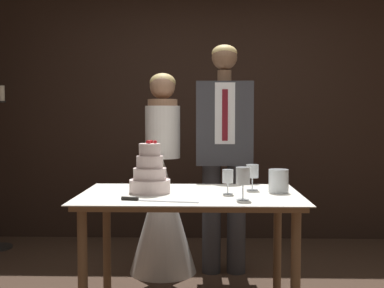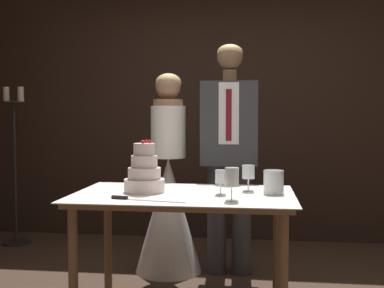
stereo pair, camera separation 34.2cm
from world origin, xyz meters
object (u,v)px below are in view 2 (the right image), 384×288
Objects in this scene: wine_glass_middle at (248,173)px; wine_glass_far at (221,177)px; hurricane_candle at (274,183)px; bride at (168,199)px; candle_stand at (15,170)px; cake_knife at (134,199)px; wine_glass_near at (232,177)px; groom at (229,146)px; cake_table at (184,207)px; tiered_cake at (144,174)px.

wine_glass_middle is 1.10× the size of wine_glass_far.
hurricane_candle is 1.15m from bride.
wine_glass_middle is 0.23m from wine_glass_far.
candle_stand is at bearing 144.75° from wine_glass_far.
hurricane_candle is (0.81, 0.33, 0.06)m from cake_knife.
cake_knife is at bearing -147.77° from wine_glass_middle.
candle_stand reaches higher than wine_glass_near.
wine_glass_far is 0.34m from hurricane_candle.
cake_knife is 0.25× the size of groom.
candle_stand is (-1.64, 1.76, -0.05)m from cake_knife.
hurricane_candle is at bearing -28.61° from wine_glass_middle.
cake_table is 0.86× the size of bride.
wine_glass_middle is at bearing -46.95° from bride.
wine_glass_far is 2.61m from candle_stand.
wine_glass_near is 0.38m from wine_glass_middle.
hurricane_candle reaches higher than cake_knife.
hurricane_candle reaches higher than cake_table.
wine_glass_near reaches higher than cake_table.
tiered_cake is 0.67m from wine_glass_middle.
wine_glass_far is at bearing 37.66° from cake_knife.
wine_glass_middle reaches higher than hurricane_candle.
wine_glass_near is 0.12× the size of candle_stand.
wine_glass_far reaches higher than cake_table.
candle_stand reaches higher than wine_glass_middle.
bride is at bearing 135.94° from hurricane_candle.
wine_glass_middle is 0.11× the size of bride.
bride reaches higher than wine_glass_far.
wine_glass_far is at bearing -167.12° from hurricane_candle.
hurricane_candle is (0.33, 0.07, -0.04)m from wine_glass_far.
wine_glass_near is (0.57, -0.25, 0.02)m from tiered_cake.
tiered_cake is 0.31m from cake_knife.
candle_stand is at bearing 149.68° from wine_glass_middle.
wine_glass_middle is at bearing 76.23° from wine_glass_near.
bride is at bearing 119.31° from wine_glass_far.
groom is (0.50, 0.81, 0.13)m from tiered_cake.
hurricane_candle is (0.16, -0.09, -0.05)m from wine_glass_middle.
cake_knife is 2.66× the size of wine_glass_middle.
groom is (-0.16, 0.69, 0.13)m from wine_glass_middle.
cake_knife is (0.00, -0.29, -0.11)m from tiered_cake.
tiered_cake is 0.49m from wine_glass_far.
bride is (-0.65, 0.69, -0.31)m from wine_glass_middle.
wine_glass_near is 0.11× the size of groom.
candle_stand reaches higher than cake_table.
wine_glass_near is 0.12× the size of bride.
cake_table is 0.45m from wine_glass_near.
tiered_cake is 1.74× the size of wine_glass_near.
hurricane_candle is at bearing -30.22° from candle_stand.
tiered_cake reaches higher than hurricane_candle.
wine_glass_far is at bearing 110.04° from wine_glass_near.
cake_knife is 0.58m from wine_glass_near.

